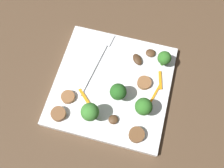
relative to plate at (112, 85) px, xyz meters
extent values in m
plane|color=#4C3826|center=(0.00, 0.00, -0.01)|extent=(1.40, 1.40, 0.00)
cube|color=white|center=(0.00, 0.00, 0.00)|extent=(0.27, 0.27, 0.02)
cube|color=silver|center=(0.02, 0.05, 0.01)|extent=(0.14, 0.03, 0.00)
cube|color=silver|center=(0.11, 0.04, 0.01)|extent=(0.04, 0.02, 0.00)
cylinder|color=#296420|center=(-0.03, -0.02, 0.02)|extent=(0.01, 0.01, 0.03)
sphere|color=#235B1E|center=(-0.03, -0.02, 0.05)|extent=(0.04, 0.04, 0.04)
cylinder|color=#347525|center=(-0.05, -0.08, 0.02)|extent=(0.01, 0.01, 0.03)
sphere|color=#2D6B23|center=(-0.05, -0.08, 0.05)|extent=(0.04, 0.04, 0.04)
cylinder|color=#347525|center=(0.08, -0.10, 0.02)|extent=(0.01, 0.01, 0.02)
sphere|color=#2D6B23|center=(0.08, -0.10, 0.04)|extent=(0.03, 0.03, 0.03)
cylinder|color=#408630|center=(-0.09, 0.02, 0.02)|extent=(0.01, 0.01, 0.03)
sphere|color=#387A2D|center=(-0.09, 0.02, 0.05)|extent=(0.04, 0.04, 0.04)
cylinder|color=brown|center=(-0.06, 0.09, 0.01)|extent=(0.04, 0.04, 0.01)
cylinder|color=brown|center=(-0.10, -0.08, 0.02)|extent=(0.04, 0.04, 0.01)
cylinder|color=brown|center=(0.02, -0.07, 0.01)|extent=(0.04, 0.04, 0.01)
cylinder|color=brown|center=(-0.10, 0.09, 0.02)|extent=(0.05, 0.05, 0.01)
ellipsoid|color=#4C331E|center=(-0.08, -0.03, 0.01)|extent=(0.03, 0.03, 0.01)
ellipsoid|color=#4C331E|center=(0.10, -0.07, 0.01)|extent=(0.02, 0.03, 0.01)
ellipsoid|color=#422B19|center=(0.08, -0.04, 0.01)|extent=(0.04, 0.03, 0.01)
cube|color=orange|center=(0.04, -0.11, 0.01)|extent=(0.05, 0.02, 0.00)
cube|color=orange|center=(-0.05, 0.05, 0.01)|extent=(0.04, 0.04, 0.00)
cube|color=orange|center=(0.00, -0.10, 0.01)|extent=(0.06, 0.02, 0.00)
camera|label=1|loc=(-0.23, -0.06, 0.57)|focal=41.81mm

